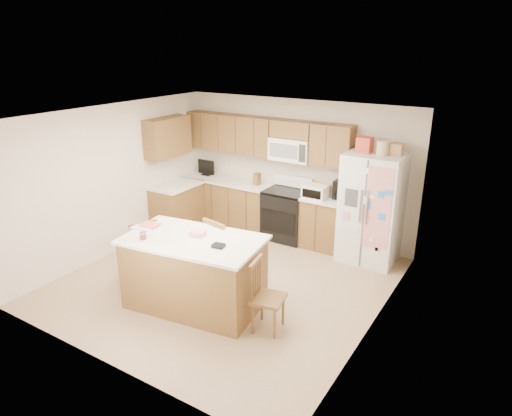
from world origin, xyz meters
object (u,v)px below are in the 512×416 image
Objects in this scene: refrigerator at (372,207)px; stove at (287,214)px; windsor_chair_right at (266,298)px; windsor_chair_back at (223,254)px; windsor_chair_left at (142,253)px; island at (194,272)px.

stove is at bearing 177.70° from refrigerator.
stove is 1.20× the size of windsor_chair_right.
refrigerator is 1.92× the size of windsor_chair_back.
stove reaches higher than windsor_chair_back.
windsor_chair_back is 1.28m from windsor_chair_right.
stove is 1.11× the size of windsor_chair_left.
windsor_chair_back is at bearing -89.31° from stove.
refrigerator is at bearing 80.49° from windsor_chair_right.
stove is 2.03m from windsor_chair_back.
stove reaches higher than windsor_chair_left.
refrigerator is 3.08m from island.
windsor_chair_back reaches higher than windsor_chair_left.
windsor_chair_right is (1.14, -2.66, -0.03)m from stove.
stove is 0.55× the size of refrigerator.
windsor_chair_left is at bearing -135.93° from refrigerator.
windsor_chair_back is (0.02, -2.03, 0.03)m from stove.
island is (-1.55, -2.63, -0.42)m from refrigerator.
stove is at bearing 90.52° from island.
refrigerator reaches higher than island.
refrigerator is 3.67m from windsor_chair_left.
windsor_chair_left is 1.21m from windsor_chair_back.
stove is 2.69m from island.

